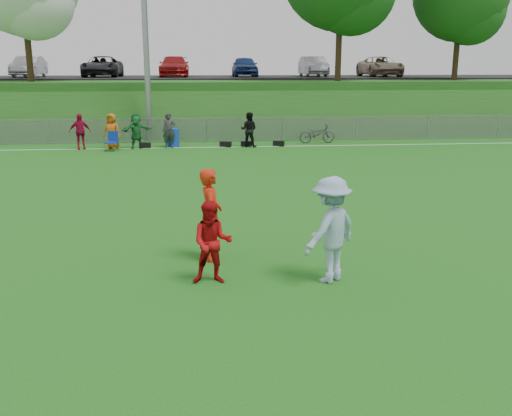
{
  "coord_description": "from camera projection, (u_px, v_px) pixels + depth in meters",
  "views": [
    {
      "loc": [
        -0.46,
        -9.98,
        3.94
      ],
      "look_at": [
        0.61,
        0.5,
        1.29
      ],
      "focal_mm": 40.0,
      "sensor_mm": 36.0,
      "label": 1
    }
  ],
  "objects": [
    {
      "name": "parking_lot",
      "position": [
        203.0,
        77.0,
        41.73
      ],
      "size": [
        120.0,
        12.0,
        0.1
      ],
      "primitive_type": "cube",
      "color": "black",
      "rests_on": "berm"
    },
    {
      "name": "light_pole",
      "position": [
        144.0,
        8.0,
        28.77
      ],
      "size": [
        1.2,
        0.4,
        12.15
      ],
      "color": "gray",
      "rests_on": "ground"
    },
    {
      "name": "sideline_far",
      "position": [
        208.0,
        147.0,
        28.0
      ],
      "size": [
        60.0,
        0.1,
        0.01
      ],
      "primitive_type": "cube",
      "color": "white",
      "rests_on": "ground"
    },
    {
      "name": "spectator_row",
      "position": [
        151.0,
        131.0,
        27.53
      ],
      "size": [
        9.14,
        1.12,
        1.69
      ],
      "color": "#A60B31",
      "rests_on": "ground"
    },
    {
      "name": "berm",
      "position": [
        204.0,
        100.0,
        40.18
      ],
      "size": [
        120.0,
        18.0,
        3.0
      ],
      "primitive_type": "cube",
      "color": "#1D5217",
      "rests_on": "ground"
    },
    {
      "name": "player_blue",
      "position": [
        331.0,
        230.0,
        10.49
      ],
      "size": [
        1.46,
        1.38,
        1.99
      ],
      "primitive_type": "imported",
      "rotation": [
        0.0,
        0.0,
        3.83
      ],
      "color": "#92ACCA",
      "rests_on": "ground"
    },
    {
      "name": "player_red_center",
      "position": [
        212.0,
        243.0,
        10.44
      ],
      "size": [
        0.79,
        0.63,
        1.56
      ],
      "primitive_type": "imported",
      "rotation": [
        0.0,
        0.0,
        -0.06
      ],
      "color": "#AF0C0F",
      "rests_on": "ground"
    },
    {
      "name": "camp_chair",
      "position": [
        112.0,
        145.0,
        26.74
      ],
      "size": [
        0.63,
        0.64,
        0.91
      ],
      "rotation": [
        0.0,
        0.0,
        -0.29
      ],
      "color": "#0E2FA0",
      "rests_on": "ground"
    },
    {
      "name": "bicycle",
      "position": [
        317.0,
        134.0,
        29.41
      ],
      "size": [
        1.86,
        0.71,
        0.97
      ],
      "primitive_type": "imported",
      "rotation": [
        0.0,
        0.0,
        1.61
      ],
      "color": "#2F2F31",
      "rests_on": "ground"
    },
    {
      "name": "player_red_left",
      "position": [
        211.0,
        215.0,
        11.69
      ],
      "size": [
        0.48,
        0.71,
        1.91
      ],
      "primitive_type": "imported",
      "rotation": [
        0.0,
        0.0,
        1.6
      ],
      "color": "red",
      "rests_on": "ground"
    },
    {
      "name": "car_row",
      "position": [
        186.0,
        67.0,
        40.46
      ],
      "size": [
        32.04,
        5.18,
        1.44
      ],
      "color": "#BCBCBE",
      "rests_on": "parking_lot"
    },
    {
      "name": "ground",
      "position": [
        226.0,
        282.0,
        10.64
      ],
      "size": [
        120.0,
        120.0,
        0.0
      ],
      "primitive_type": "plane",
      "color": "#1B5612",
      "rests_on": "ground"
    },
    {
      "name": "fence",
      "position": [
        207.0,
        130.0,
        29.77
      ],
      "size": [
        58.0,
        0.06,
        1.3
      ],
      "color": "gray",
      "rests_on": "ground"
    },
    {
      "name": "gear_bags",
      "position": [
        224.0,
        144.0,
        28.15
      ],
      "size": [
        7.17,
        0.45,
        0.26
      ],
      "color": "black",
      "rests_on": "ground"
    },
    {
      "name": "recycling_bin",
      "position": [
        173.0,
        138.0,
        28.11
      ],
      "size": [
        0.62,
        0.62,
        0.89
      ],
      "primitive_type": "cylinder",
      "rotation": [
        0.0,
        0.0,
        -0.05
      ],
      "color": "#0F38AC",
      "rests_on": "ground"
    },
    {
      "name": "frisbee",
      "position": [
        318.0,
        234.0,
        10.56
      ],
      "size": [
        0.24,
        0.24,
        0.02
      ],
      "color": "silver",
      "rests_on": "ground"
    }
  ]
}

